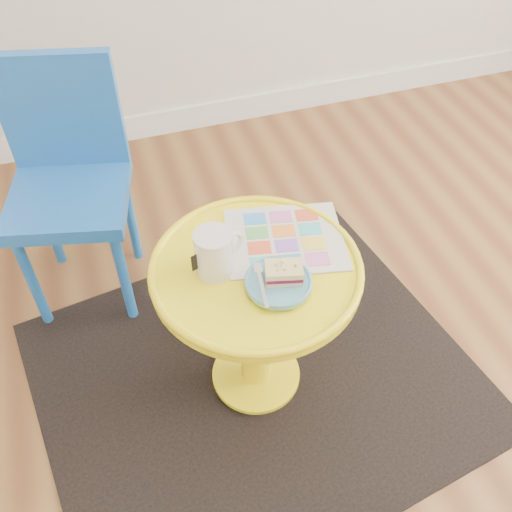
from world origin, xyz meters
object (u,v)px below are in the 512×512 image
object	(u,v)px
chair	(68,173)
newspaper	(285,239)
mug	(215,252)
plate	(278,283)
side_table	(256,303)

from	to	relation	value
chair	newspaper	world-z (taller)	chair
mug	plate	bearing A→B (deg)	-55.83
mug	plate	xyz separation A→B (m)	(0.13, -0.10, -0.05)
newspaper	chair	bearing A→B (deg)	146.41
side_table	plate	xyz separation A→B (m)	(0.03, -0.08, 0.16)
side_table	newspaper	world-z (taller)	newspaper
newspaper	mug	xyz separation A→B (m)	(-0.20, -0.05, 0.06)
chair	newspaper	bearing A→B (deg)	-31.86
newspaper	plate	distance (m)	0.17
mug	plate	size ratio (longest dim) A/B	0.81
newspaper	mug	bearing A→B (deg)	-154.96
side_table	mug	bearing A→B (deg)	167.24
side_table	plate	bearing A→B (deg)	-69.68
side_table	plate	distance (m)	0.18
side_table	mug	distance (m)	0.23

